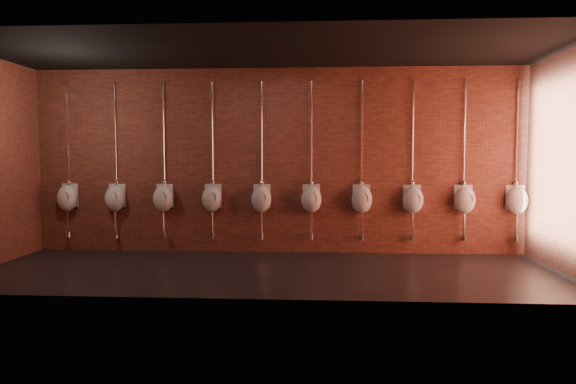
% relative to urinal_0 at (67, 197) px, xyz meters
% --- Properties ---
extents(ground, '(8.50, 8.50, 0.00)m').
position_rel_urinal_0_xyz_m(ground, '(3.70, -1.38, -0.96)').
color(ground, black).
rests_on(ground, ground).
extents(room_shell, '(8.54, 3.04, 3.22)m').
position_rel_urinal_0_xyz_m(room_shell, '(3.70, -1.38, 1.06)').
color(room_shell, black).
rests_on(room_shell, ground).
extents(urinal_0, '(0.39, 0.35, 2.71)m').
position_rel_urinal_0_xyz_m(urinal_0, '(0.00, 0.00, 0.00)').
color(urinal_0, white).
rests_on(urinal_0, ground).
extents(urinal_1, '(0.39, 0.35, 2.71)m').
position_rel_urinal_0_xyz_m(urinal_1, '(0.86, 0.00, 0.00)').
color(urinal_1, white).
rests_on(urinal_1, ground).
extents(urinal_2, '(0.39, 0.35, 2.71)m').
position_rel_urinal_0_xyz_m(urinal_2, '(1.72, 0.00, 0.00)').
color(urinal_2, white).
rests_on(urinal_2, ground).
extents(urinal_3, '(0.39, 0.35, 2.71)m').
position_rel_urinal_0_xyz_m(urinal_3, '(2.59, 0.00, 0.00)').
color(urinal_3, white).
rests_on(urinal_3, ground).
extents(urinal_4, '(0.39, 0.35, 2.71)m').
position_rel_urinal_0_xyz_m(urinal_4, '(3.45, 0.00, 0.00)').
color(urinal_4, white).
rests_on(urinal_4, ground).
extents(urinal_5, '(0.39, 0.35, 2.71)m').
position_rel_urinal_0_xyz_m(urinal_5, '(4.31, 0.00, 0.00)').
color(urinal_5, white).
rests_on(urinal_5, ground).
extents(urinal_6, '(0.39, 0.35, 2.71)m').
position_rel_urinal_0_xyz_m(urinal_6, '(5.17, 0.00, 0.00)').
color(urinal_6, white).
rests_on(urinal_6, ground).
extents(urinal_7, '(0.39, 0.35, 2.71)m').
position_rel_urinal_0_xyz_m(urinal_7, '(6.03, 0.00, 0.00)').
color(urinal_7, white).
rests_on(urinal_7, ground).
extents(urinal_8, '(0.39, 0.35, 2.71)m').
position_rel_urinal_0_xyz_m(urinal_8, '(6.90, 0.00, 0.00)').
color(urinal_8, white).
rests_on(urinal_8, ground).
extents(urinal_9, '(0.39, 0.35, 2.71)m').
position_rel_urinal_0_xyz_m(urinal_9, '(7.76, 0.00, 0.00)').
color(urinal_9, white).
rests_on(urinal_9, ground).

